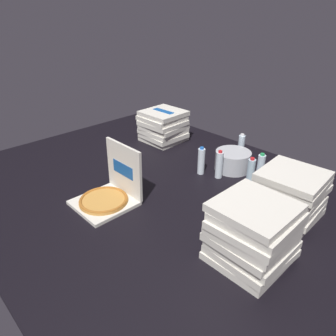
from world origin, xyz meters
TOP-DOWN VIEW (x-y plane):
  - ground_plane at (0.00, 0.00)m, footprint 3.20×2.40m
  - open_pizza_box at (-0.15, -0.36)m, footprint 0.37×0.39m
  - pizza_stack_right_far at (0.77, 0.39)m, footprint 0.41×0.41m
  - pizza_stack_left_near at (0.84, -0.14)m, footprint 0.40×0.39m
  - pizza_stack_center_far at (-0.71, 0.67)m, footprint 0.41×0.41m
  - ice_bucket at (0.15, 0.66)m, footprint 0.29×0.29m
  - water_bottle_0 at (0.01, 0.42)m, footprint 0.06×0.06m
  - water_bottle_1 at (0.07, 0.89)m, footprint 0.06×0.06m
  - water_bottle_2 at (0.41, 0.66)m, footprint 0.06×0.06m
  - water_bottle_3 at (0.40, 0.54)m, footprint 0.06×0.06m
  - water_bottle_4 at (0.15, 0.47)m, footprint 0.06×0.06m

SIDE VIEW (x-z plane):
  - ground_plane at x=0.00m, z-range -0.02..0.00m
  - open_pizza_box at x=-0.15m, z-range -0.12..0.27m
  - ice_bucket at x=0.15m, z-range 0.00..0.16m
  - water_bottle_0 at x=0.01m, z-range -0.01..0.23m
  - water_bottle_1 at x=0.07m, z-range -0.01..0.23m
  - water_bottle_2 at x=0.41m, z-range -0.01..0.23m
  - water_bottle_3 at x=0.40m, z-range -0.01..0.23m
  - water_bottle_4 at x=0.15m, z-range -0.01..0.23m
  - pizza_stack_right_far at x=0.77m, z-range 0.00..0.31m
  - pizza_stack_center_far at x=-0.71m, z-range 0.00..0.31m
  - pizza_stack_left_near at x=0.84m, z-range 0.00..0.35m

